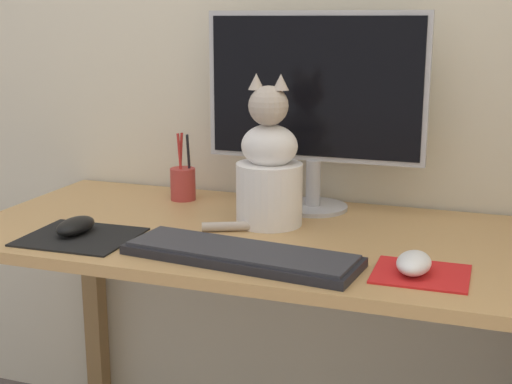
% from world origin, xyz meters
% --- Properties ---
extents(desk, '(1.37, 0.62, 0.70)m').
position_xyz_m(desk, '(0.00, 0.00, 0.61)').
color(desk, tan).
rests_on(desk, ground_plane).
extents(monitor, '(0.53, 0.17, 0.47)m').
position_xyz_m(monitor, '(0.03, 0.22, 0.97)').
color(monitor, '#B2B2B7').
rests_on(monitor, desk).
extents(keyboard, '(0.48, 0.19, 0.02)m').
position_xyz_m(keyboard, '(-0.01, -0.20, 0.72)').
color(keyboard, black).
rests_on(keyboard, desk).
extents(mousepad_left, '(0.23, 0.21, 0.00)m').
position_xyz_m(mousepad_left, '(-0.38, -0.18, 0.71)').
color(mousepad_left, black).
rests_on(mousepad_left, desk).
extents(mousepad_right, '(0.17, 0.15, 0.00)m').
position_xyz_m(mousepad_right, '(0.33, -0.17, 0.71)').
color(mousepad_right, red).
rests_on(mousepad_right, desk).
extents(computer_mouse_left, '(0.06, 0.11, 0.03)m').
position_xyz_m(computer_mouse_left, '(-0.40, -0.16, 0.72)').
color(computer_mouse_left, black).
rests_on(computer_mouse_left, mousepad_left).
extents(computer_mouse_right, '(0.06, 0.10, 0.04)m').
position_xyz_m(computer_mouse_right, '(0.32, -0.17, 0.73)').
color(computer_mouse_right, white).
rests_on(computer_mouse_right, mousepad_right).
extents(cat, '(0.20, 0.20, 0.34)m').
position_xyz_m(cat, '(-0.03, 0.05, 0.83)').
color(cat, white).
rests_on(cat, desk).
extents(pen_cup, '(0.06, 0.06, 0.17)m').
position_xyz_m(pen_cup, '(-0.31, 0.20, 0.75)').
color(pen_cup, '#B23833').
rests_on(pen_cup, desk).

